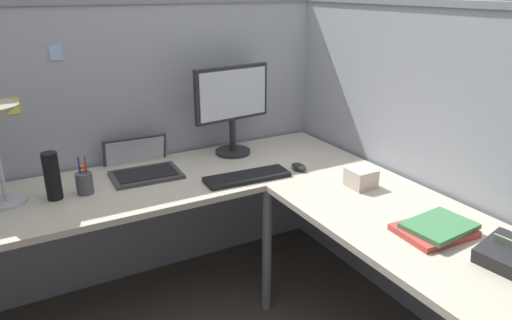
{
  "coord_description": "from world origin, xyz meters",
  "views": [
    {
      "loc": [
        -0.92,
        -1.67,
        1.63
      ],
      "look_at": [
        0.14,
        0.23,
        0.83
      ],
      "focal_mm": 33.12,
      "sensor_mm": 36.0,
      "label": 1
    }
  ],
  "objects_px": {
    "monitor": "(232,104)",
    "computer_mouse": "(299,167)",
    "pen_cup": "(85,183)",
    "book_stack": "(436,229)",
    "keyboard": "(247,177)",
    "laptop": "(141,166)",
    "tissue_box": "(361,178)",
    "thermos_flask": "(52,176)"
  },
  "relations": [
    {
      "from": "computer_mouse",
      "to": "thermos_flask",
      "type": "distance_m",
      "value": 1.19
    },
    {
      "from": "laptop",
      "to": "thermos_flask",
      "type": "xyz_separation_m",
      "value": [
        -0.44,
        -0.16,
        0.09
      ]
    },
    {
      "from": "monitor",
      "to": "computer_mouse",
      "type": "bearing_deg",
      "value": -65.16
    },
    {
      "from": "monitor",
      "to": "thermos_flask",
      "type": "height_order",
      "value": "monitor"
    },
    {
      "from": "pen_cup",
      "to": "thermos_flask",
      "type": "xyz_separation_m",
      "value": [
        -0.13,
        0.0,
        0.06
      ]
    },
    {
      "from": "pen_cup",
      "to": "computer_mouse",
      "type": "bearing_deg",
      "value": -12.74
    },
    {
      "from": "monitor",
      "to": "keyboard",
      "type": "height_order",
      "value": "monitor"
    },
    {
      "from": "laptop",
      "to": "book_stack",
      "type": "xyz_separation_m",
      "value": [
        0.81,
        -1.22,
        -0.0
      ]
    },
    {
      "from": "pen_cup",
      "to": "tissue_box",
      "type": "bearing_deg",
      "value": -25.56
    },
    {
      "from": "tissue_box",
      "to": "keyboard",
      "type": "bearing_deg",
      "value": 141.02
    },
    {
      "from": "tissue_box",
      "to": "computer_mouse",
      "type": "bearing_deg",
      "value": 112.69
    },
    {
      "from": "keyboard",
      "to": "pen_cup",
      "type": "height_order",
      "value": "pen_cup"
    },
    {
      "from": "book_stack",
      "to": "keyboard",
      "type": "bearing_deg",
      "value": 114.29
    },
    {
      "from": "monitor",
      "to": "keyboard",
      "type": "xyz_separation_m",
      "value": [
        -0.11,
        -0.38,
        -0.28
      ]
    },
    {
      "from": "keyboard",
      "to": "computer_mouse",
      "type": "relative_size",
      "value": 4.13
    },
    {
      "from": "pen_cup",
      "to": "keyboard",
      "type": "bearing_deg",
      "value": -15.92
    },
    {
      "from": "keyboard",
      "to": "laptop",
      "type": "bearing_deg",
      "value": 142.14
    },
    {
      "from": "keyboard",
      "to": "pen_cup",
      "type": "bearing_deg",
      "value": 167.44
    },
    {
      "from": "monitor",
      "to": "computer_mouse",
      "type": "xyz_separation_m",
      "value": [
        0.19,
        -0.4,
        -0.28
      ]
    },
    {
      "from": "thermos_flask",
      "to": "book_stack",
      "type": "xyz_separation_m",
      "value": [
        1.25,
        -1.06,
        -0.09
      ]
    },
    {
      "from": "monitor",
      "to": "pen_cup",
      "type": "height_order",
      "value": "monitor"
    },
    {
      "from": "laptop",
      "to": "keyboard",
      "type": "relative_size",
      "value": 0.92
    },
    {
      "from": "pen_cup",
      "to": "book_stack",
      "type": "xyz_separation_m",
      "value": [
        1.12,
        -1.06,
        -0.03
      ]
    },
    {
      "from": "monitor",
      "to": "pen_cup",
      "type": "relative_size",
      "value": 2.78
    },
    {
      "from": "laptop",
      "to": "computer_mouse",
      "type": "height_order",
      "value": "laptop"
    },
    {
      "from": "laptop",
      "to": "thermos_flask",
      "type": "height_order",
      "value": "thermos_flask"
    },
    {
      "from": "computer_mouse",
      "to": "keyboard",
      "type": "bearing_deg",
      "value": 175.56
    },
    {
      "from": "pen_cup",
      "to": "thermos_flask",
      "type": "relative_size",
      "value": 0.82
    },
    {
      "from": "keyboard",
      "to": "thermos_flask",
      "type": "distance_m",
      "value": 0.9
    },
    {
      "from": "keyboard",
      "to": "thermos_flask",
      "type": "height_order",
      "value": "thermos_flask"
    },
    {
      "from": "thermos_flask",
      "to": "laptop",
      "type": "bearing_deg",
      "value": 19.8
    },
    {
      "from": "laptop",
      "to": "monitor",
      "type": "bearing_deg",
      "value": 0.4
    },
    {
      "from": "computer_mouse",
      "to": "pen_cup",
      "type": "bearing_deg",
      "value": 167.26
    },
    {
      "from": "laptop",
      "to": "keyboard",
      "type": "bearing_deg",
      "value": -41.21
    },
    {
      "from": "laptop",
      "to": "computer_mouse",
      "type": "bearing_deg",
      "value": -28.82
    },
    {
      "from": "pen_cup",
      "to": "book_stack",
      "type": "bearing_deg",
      "value": -43.32
    },
    {
      "from": "computer_mouse",
      "to": "tissue_box",
      "type": "relative_size",
      "value": 0.87
    },
    {
      "from": "pen_cup",
      "to": "book_stack",
      "type": "relative_size",
      "value": 0.6
    },
    {
      "from": "monitor",
      "to": "keyboard",
      "type": "bearing_deg",
      "value": -106.09
    },
    {
      "from": "keyboard",
      "to": "book_stack",
      "type": "height_order",
      "value": "book_stack"
    },
    {
      "from": "tissue_box",
      "to": "pen_cup",
      "type": "bearing_deg",
      "value": 154.44
    },
    {
      "from": "keyboard",
      "to": "computer_mouse",
      "type": "xyz_separation_m",
      "value": [
        0.29,
        -0.02,
        0.01
      ]
    }
  ]
}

